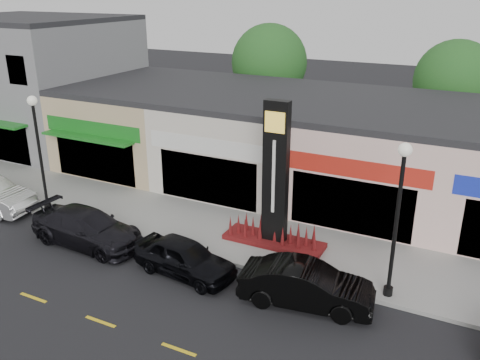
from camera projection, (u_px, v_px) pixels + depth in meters
The scene contains 15 objects.
ground at pixel (155, 277), 18.88m from camera, with size 120.00×120.00×0.00m, color black.
sidewalk at pixel (213, 229), 22.48m from camera, with size 52.00×4.30×0.15m, color gray.
curb at pixel (185, 251), 20.60m from camera, with size 52.00×0.20×0.15m, color gray.
building_grey_2story at pixel (33, 80), 34.52m from camera, with size 12.00×10.95×8.30m.
shop_beige at pixel (149, 121), 31.15m from camera, with size 7.00×10.85×4.80m.
shop_cream at pixel (252, 135), 28.22m from camera, with size 7.00×10.01×4.80m.
shop_pink_w at pixel (378, 152), 25.29m from camera, with size 7.00×10.01×4.80m.
tree_rear_west at pixel (269, 62), 34.96m from camera, with size 5.20×5.20×7.83m.
tree_rear_mid at pixel (455, 81), 30.05m from camera, with size 4.80×4.80×7.29m.
lamp_west_near at pixel (38, 142), 23.07m from camera, with size 0.44×0.44×5.47m.
lamp_east_near at pixel (398, 207), 16.37m from camera, with size 0.44×0.44×5.47m.
pylon_sign at pixel (275, 196), 20.31m from camera, with size 4.20×1.30×6.00m.
car_dark_sedan at pixel (87, 228), 21.06m from camera, with size 5.12×2.08×1.48m, color black.
car_black_sedan at pixel (184, 257), 18.86m from camera, with size 4.10×1.65×1.40m, color black.
car_black_conv at pixel (306, 285), 17.02m from camera, with size 4.51×1.57×1.48m, color black.
Camera 1 is at (10.16, -13.18, 10.14)m, focal length 38.00 mm.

